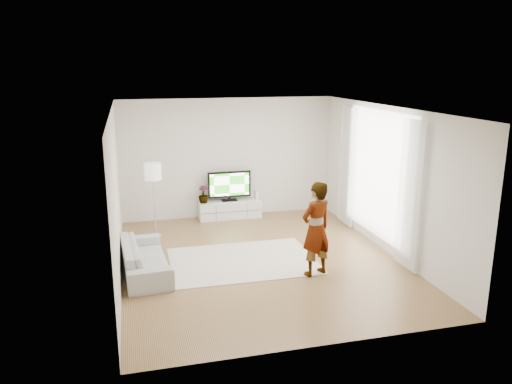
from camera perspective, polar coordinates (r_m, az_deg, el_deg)
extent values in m
plane|color=#A47F4A|center=(9.36, 0.50, -7.84)|extent=(6.00, 6.00, 0.00)
plane|color=white|center=(8.70, 0.54, 9.50)|extent=(6.00, 6.00, 0.00)
cube|color=silver|center=(8.65, -15.70, -0.50)|extent=(0.02, 6.00, 2.80)
cube|color=silver|center=(9.86, 14.72, 1.36)|extent=(0.02, 6.00, 2.80)
cube|color=silver|center=(11.79, -3.24, 3.89)|extent=(5.00, 0.02, 2.80)
cube|color=silver|center=(6.20, 7.71, -5.93)|extent=(5.00, 0.02, 2.80)
cube|color=white|center=(10.09, 13.82, 2.00)|extent=(0.01, 2.60, 2.50)
cube|color=white|center=(8.98, 17.19, -0.39)|extent=(0.04, 0.70, 2.60)
cube|color=white|center=(11.21, 10.33, 2.88)|extent=(0.04, 0.70, 2.60)
cube|color=white|center=(11.84, -3.00, -2.01)|extent=(1.47, 0.41, 0.41)
cube|color=black|center=(11.64, -2.79, -2.29)|extent=(1.42, 0.00, 0.01)
cube|color=black|center=(11.58, -4.57, -2.41)|extent=(0.01, 0.00, 0.36)
cube|color=black|center=(11.72, -1.03, -2.16)|extent=(0.01, 0.00, 0.36)
cube|color=black|center=(11.81, -3.04, -0.96)|extent=(0.36, 0.20, 0.02)
cube|color=black|center=(11.80, -3.04, -0.75)|extent=(0.07, 0.05, 0.07)
cube|color=black|center=(11.71, -3.07, 0.88)|extent=(1.02, 0.05, 0.62)
cube|color=#2A9D19|center=(11.68, -3.03, 0.85)|extent=(0.93, 0.01, 0.53)
cube|color=white|center=(11.89, 0.02, -0.32)|extent=(0.07, 0.17, 0.23)
cube|color=#4CB2FF|center=(11.81, 0.12, -0.32)|extent=(0.01, 0.00, 0.12)
imported|color=#3F7238|center=(11.63, -6.04, -0.27)|extent=(0.24, 0.24, 0.41)
cube|color=beige|center=(9.34, -1.52, -7.87)|extent=(2.67, 1.94, 0.01)
imported|color=#334772|center=(8.53, 6.88, -4.22)|extent=(0.70, 0.58, 1.64)
imported|color=#B8B8B3|center=(8.97, -12.59, -7.33)|extent=(0.87, 1.94, 0.55)
cylinder|color=silver|center=(10.88, -11.35, -4.85)|extent=(0.27, 0.27, 0.02)
cylinder|color=silver|center=(10.70, -11.51, -1.75)|extent=(0.03, 0.03, 1.21)
cylinder|color=white|center=(10.52, -11.72, 2.30)|extent=(0.35, 0.35, 0.34)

